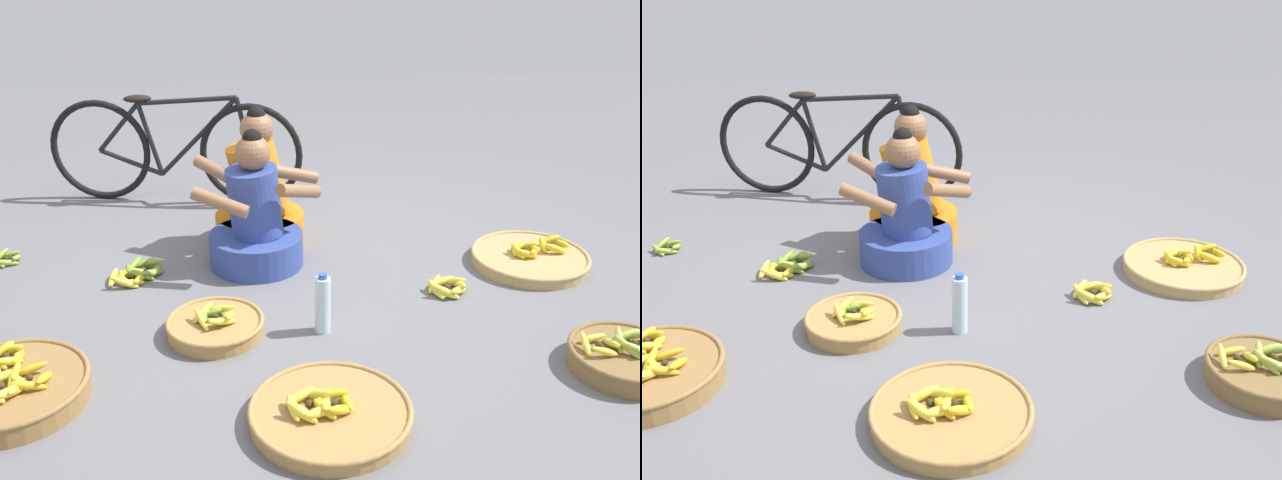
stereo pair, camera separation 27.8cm
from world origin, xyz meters
The scene contains 13 objects.
ground_plane centered at (0.00, 0.00, 0.00)m, with size 10.00×10.00×0.00m, color slate.
vendor_woman_front centered at (-0.29, 0.30, 0.25)m, with size 0.71×0.53×0.77m.
vendor_woman_behind centered at (-0.25, 0.59, 0.26)m, with size 0.71×0.52×0.82m.
bicycle_leaning centered at (-0.77, 1.34, 0.36)m, with size 1.67×0.42×0.73m.
banana_basket_back_left centered at (-0.52, -0.42, 0.05)m, with size 0.46×0.46×0.14m.
banana_basket_front_center centered at (1.22, 0.09, 0.04)m, with size 0.65×0.65×0.13m.
banana_basket_front_right centered at (1.22, -0.94, 0.06)m, with size 0.48×0.48×0.17m.
banana_basket_back_center centered at (-1.34, -0.82, 0.06)m, with size 0.63×0.63×0.17m.
banana_basket_mid_left centered at (-0.09, -1.13, 0.04)m, with size 0.64×0.64×0.14m.
loose_bananas_near_vendor centered at (0.67, -0.17, 0.03)m, with size 0.23×0.23×0.09m.
loose_bananas_front_left centered at (-0.94, 0.20, 0.03)m, with size 0.30×0.30×0.10m.
loose_bananas_back_right centered at (-1.68, 0.50, 0.03)m, with size 0.17×0.19×0.08m.
water_bottle centered at (-0.02, -0.46, 0.14)m, with size 0.07×0.07×0.30m.
Camera 1 is at (-0.42, -3.36, 1.80)m, focal length 40.72 mm.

